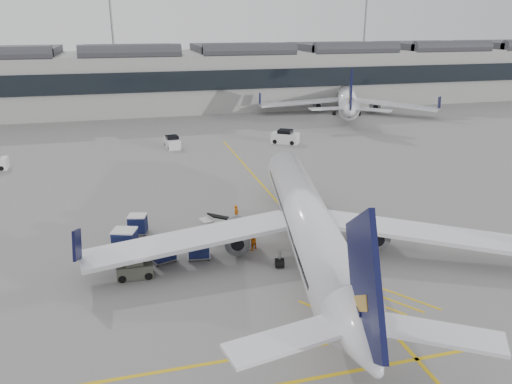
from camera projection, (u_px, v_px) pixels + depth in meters
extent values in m
plane|color=gray|center=(196.00, 274.00, 35.56)|extent=(220.00, 220.00, 0.00)
cube|color=#9E9E99|center=(142.00, 81.00, 99.54)|extent=(200.00, 20.00, 11.00)
cube|color=black|center=(144.00, 82.00, 89.90)|extent=(200.00, 0.50, 3.60)
cube|color=#38383D|center=(140.00, 49.00, 97.52)|extent=(200.00, 18.00, 1.40)
cylinder|color=slate|center=(113.00, 42.00, 108.83)|extent=(0.44, 0.44, 25.00)
cylinder|color=slate|center=(364.00, 40.00, 123.39)|extent=(0.44, 0.44, 25.00)
cube|color=gold|center=(286.00, 211.00, 47.12)|extent=(0.25, 60.00, 0.01)
cylinder|color=white|center=(307.00, 218.00, 37.80)|extent=(8.58, 27.54, 3.43)
cone|color=white|center=(282.00, 163.00, 52.43)|extent=(4.06, 4.24, 3.43)
cone|color=white|center=(364.00, 342.00, 22.70)|extent=(4.20, 4.96, 3.43)
cube|color=white|center=(191.00, 239.00, 36.21)|extent=(15.81, 5.16, 0.32)
cube|color=white|center=(424.00, 233.00, 37.33)|extent=(15.17, 10.39, 0.32)
cylinder|color=slate|center=(237.00, 236.00, 38.36)|extent=(2.51, 3.59, 1.92)
cylinder|color=slate|center=(372.00, 232.00, 39.05)|extent=(2.51, 3.59, 1.92)
cube|color=black|center=(365.00, 286.00, 22.38)|extent=(1.59, 6.87, 7.65)
cylinder|color=black|center=(288.00, 203.00, 48.54)|extent=(0.36, 0.62, 0.58)
cylinder|color=black|center=(280.00, 263.00, 36.32)|extent=(0.77, 0.84, 0.73)
cylinder|color=black|center=(341.00, 261.00, 36.61)|extent=(0.77, 0.84, 0.73)
cylinder|color=white|center=(347.00, 98.00, 95.79)|extent=(14.16, 27.00, 3.49)
cone|color=white|center=(345.00, 88.00, 110.56)|extent=(4.67, 4.79, 3.49)
cone|color=white|center=(350.00, 110.00, 80.55)|extent=(4.96, 5.47, 3.49)
cube|color=white|center=(300.00, 103.00, 95.96)|extent=(16.03, 4.74, 0.33)
cube|color=white|center=(394.00, 105.00, 93.56)|extent=(14.09, 12.91, 0.33)
cylinder|color=slate|center=(318.00, 105.00, 97.44)|extent=(3.11, 3.84, 1.95)
cylinder|color=slate|center=(375.00, 106.00, 95.98)|extent=(3.11, 3.84, 1.95)
cube|color=black|center=(351.00, 94.00, 80.22)|extent=(3.03, 6.61, 7.78)
cylinder|color=black|center=(345.00, 103.00, 106.64)|extent=(0.47, 0.65, 0.59)
cylinder|color=black|center=(334.00, 113.00, 94.77)|extent=(0.89, 0.94, 0.74)
cylinder|color=black|center=(359.00, 114.00, 94.14)|extent=(0.89, 0.94, 0.74)
cube|color=beige|center=(217.00, 229.00, 42.32)|extent=(3.89, 2.60, 0.67)
cube|color=black|center=(226.00, 218.00, 42.59)|extent=(3.39, 2.11, 1.41)
cube|color=beige|center=(206.00, 224.00, 41.53)|extent=(1.23, 1.46, 0.86)
cylinder|color=black|center=(207.00, 237.00, 41.12)|extent=(0.45, 0.31, 0.42)
cylinder|color=black|center=(199.00, 231.00, 42.15)|extent=(0.45, 0.31, 0.42)
cylinder|color=black|center=(234.00, 229.00, 42.58)|extent=(0.45, 0.31, 0.42)
cylinder|color=black|center=(226.00, 224.00, 43.60)|extent=(0.45, 0.31, 0.42)
cube|color=gray|center=(199.00, 256.00, 37.87)|extent=(1.89, 1.63, 0.12)
cube|color=#121A48|center=(199.00, 246.00, 37.61)|extent=(1.73, 1.56, 1.46)
cube|color=silver|center=(198.00, 237.00, 37.36)|extent=(1.79, 1.62, 0.10)
cylinder|color=black|center=(190.00, 260.00, 37.30)|extent=(0.23, 0.13, 0.22)
cylinder|color=black|center=(190.00, 254.00, 38.33)|extent=(0.23, 0.13, 0.22)
cylinder|color=black|center=(209.00, 259.00, 37.46)|extent=(0.23, 0.13, 0.22)
cylinder|color=black|center=(208.00, 253.00, 38.49)|extent=(0.23, 0.13, 0.22)
cube|color=gray|center=(138.00, 232.00, 42.18)|extent=(1.86, 1.66, 0.11)
cube|color=#121A48|center=(138.00, 224.00, 41.93)|extent=(1.72, 1.58, 1.35)
cube|color=silver|center=(137.00, 216.00, 41.70)|extent=(1.77, 1.64, 0.09)
cylinder|color=black|center=(129.00, 235.00, 41.71)|extent=(0.22, 0.14, 0.20)
cylinder|color=black|center=(132.00, 230.00, 42.68)|extent=(0.22, 0.14, 0.20)
cylinder|color=black|center=(145.00, 235.00, 41.71)|extent=(0.22, 0.14, 0.20)
cylinder|color=black|center=(147.00, 230.00, 42.68)|extent=(0.22, 0.14, 0.20)
cube|color=gray|center=(126.00, 250.00, 38.68)|extent=(2.23, 2.03, 0.13)
cube|color=#121A48|center=(125.00, 240.00, 38.40)|extent=(2.06, 1.93, 1.57)
cube|color=silver|center=(124.00, 230.00, 38.13)|extent=(2.13, 2.00, 0.11)
cylinder|color=black|center=(114.00, 254.00, 38.20)|extent=(0.26, 0.18, 0.24)
cylinder|color=black|center=(119.00, 248.00, 39.32)|extent=(0.26, 0.18, 0.24)
cylinder|color=black|center=(133.00, 255.00, 38.09)|extent=(0.26, 0.18, 0.24)
cylinder|color=black|center=(138.00, 248.00, 39.22)|extent=(0.26, 0.18, 0.24)
cube|color=gray|center=(163.00, 259.00, 37.35)|extent=(2.10, 1.91, 0.12)
cube|color=#121A48|center=(163.00, 249.00, 37.08)|extent=(1.94, 1.81, 1.48)
cube|color=silver|center=(162.00, 239.00, 36.83)|extent=(2.01, 1.88, 0.10)
cylinder|color=black|center=(157.00, 265.00, 36.56)|extent=(0.25, 0.17, 0.22)
cylinder|color=black|center=(152.00, 259.00, 37.44)|extent=(0.25, 0.17, 0.22)
cylinder|color=black|center=(175.00, 260.00, 37.30)|extent=(0.25, 0.17, 0.22)
cylinder|color=black|center=(169.00, 255.00, 38.19)|extent=(0.25, 0.17, 0.22)
imported|color=orange|center=(236.00, 214.00, 44.14)|extent=(0.72, 0.73, 1.70)
imported|color=#DE600B|center=(252.00, 239.00, 38.99)|extent=(1.10, 1.04, 1.79)
cube|color=#4D4F43|center=(135.00, 270.00, 34.98)|extent=(2.49, 1.52, 0.99)
cube|color=#4D4F43|center=(134.00, 262.00, 34.78)|extent=(1.20, 1.20, 0.49)
cylinder|color=black|center=(122.00, 279.00, 34.27)|extent=(0.56, 0.26, 0.55)
cylinder|color=black|center=(122.00, 270.00, 35.45)|extent=(0.56, 0.26, 0.55)
cylinder|color=black|center=(149.00, 276.00, 34.68)|extent=(0.56, 0.26, 0.55)
cylinder|color=black|center=(148.00, 267.00, 35.85)|extent=(0.56, 0.26, 0.55)
cone|color=#F24C0A|center=(275.00, 177.00, 56.55)|extent=(0.36, 0.36, 0.50)
cone|color=#F24C0A|center=(374.00, 230.00, 42.18)|extent=(0.39, 0.39, 0.54)
cylinder|color=black|center=(1.00, 168.00, 59.72)|extent=(0.60, 0.23, 0.60)
cylinder|color=black|center=(4.00, 165.00, 61.18)|extent=(0.60, 0.23, 0.60)
cube|color=silver|center=(172.00, 143.00, 70.31)|extent=(2.07, 3.57, 1.32)
cube|color=black|center=(172.00, 138.00, 70.05)|extent=(1.79, 1.87, 0.57)
cylinder|color=black|center=(180.00, 147.00, 69.69)|extent=(0.27, 0.59, 0.57)
cylinder|color=black|center=(169.00, 148.00, 69.17)|extent=(0.27, 0.59, 0.57)
cylinder|color=black|center=(176.00, 144.00, 71.69)|extent=(0.27, 0.59, 0.57)
cylinder|color=black|center=(166.00, 145.00, 71.17)|extent=(0.27, 0.59, 0.57)
cube|color=silver|center=(285.00, 138.00, 73.00)|extent=(4.29, 3.77, 1.51)
cube|color=black|center=(285.00, 132.00, 72.70)|extent=(2.63, 2.60, 0.65)
cylinder|color=black|center=(275.00, 142.00, 72.77)|extent=(0.67, 0.56, 0.65)
cylinder|color=black|center=(278.00, 139.00, 74.31)|extent=(0.67, 0.56, 0.65)
cylinder|color=black|center=(292.00, 143.00, 71.97)|extent=(0.67, 0.56, 0.65)
cylinder|color=black|center=(295.00, 140.00, 73.50)|extent=(0.67, 0.56, 0.65)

